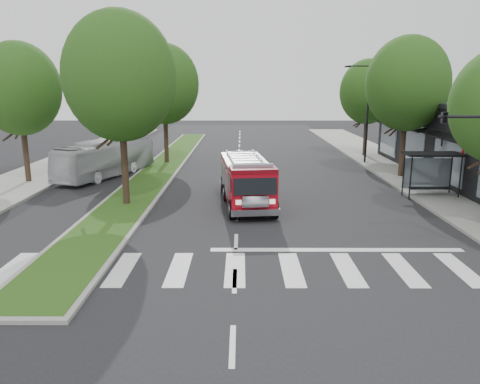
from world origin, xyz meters
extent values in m
plane|color=black|center=(0.00, 0.00, 0.00)|extent=(140.00, 140.00, 0.00)
cube|color=gray|center=(12.50, 10.00, 0.07)|extent=(5.00, 80.00, 0.15)
cube|color=gray|center=(-14.50, 10.00, 0.07)|extent=(5.00, 80.00, 0.15)
cube|color=gray|center=(-6.00, 18.00, 0.07)|extent=(3.00, 50.00, 0.14)
cube|color=#234513|center=(-6.00, 18.00, 0.14)|extent=(2.60, 49.50, 0.02)
cylinder|color=black|center=(9.80, 7.40, 1.25)|extent=(0.08, 0.08, 2.50)
cylinder|color=black|center=(12.60, 7.40, 1.25)|extent=(0.08, 0.08, 2.50)
cylinder|color=black|center=(9.80, 8.60, 1.25)|extent=(0.08, 0.08, 2.50)
cylinder|color=black|center=(12.60, 8.60, 1.25)|extent=(0.08, 0.08, 2.50)
cube|color=black|center=(11.20, 8.00, 2.55)|extent=(3.20, 1.60, 0.12)
cube|color=#8C99A5|center=(11.20, 8.70, 1.30)|extent=(2.80, 0.04, 1.80)
cube|color=black|center=(11.20, 8.00, 0.55)|extent=(2.40, 0.40, 0.08)
cylinder|color=black|center=(11.50, 14.00, 2.20)|extent=(0.36, 0.36, 4.40)
ellipsoid|color=#10370F|center=(11.50, 14.00, 6.50)|extent=(5.60, 5.60, 6.44)
cylinder|color=black|center=(11.50, 24.00, 1.98)|extent=(0.36, 0.36, 3.96)
ellipsoid|color=#10370F|center=(11.50, 24.00, 5.85)|extent=(5.00, 5.00, 5.75)
cylinder|color=black|center=(-6.00, 6.00, 2.31)|extent=(0.36, 0.36, 4.62)
ellipsoid|color=#10370F|center=(-6.00, 6.00, 6.83)|extent=(5.80, 5.80, 6.67)
cylinder|color=black|center=(-6.00, 20.00, 2.20)|extent=(0.36, 0.36, 4.40)
ellipsoid|color=#10370F|center=(-6.00, 20.00, 6.50)|extent=(5.60, 5.60, 6.44)
cylinder|color=black|center=(-14.00, 12.00, 2.09)|extent=(0.36, 0.36, 4.18)
ellipsoid|color=#10370F|center=(-14.00, 12.00, 6.17)|extent=(5.20, 5.20, 5.98)
imported|color=black|center=(6.70, -3.50, 5.00)|extent=(0.18, 0.22, 1.10)
cylinder|color=black|center=(10.50, 20.00, 4.00)|extent=(0.16, 0.16, 8.00)
cylinder|color=black|center=(9.60, 20.00, 7.90)|extent=(1.80, 0.10, 0.10)
cube|color=black|center=(8.70, 20.00, 7.85)|extent=(0.45, 0.20, 0.12)
cube|color=#64050D|center=(0.48, 6.48, 0.45)|extent=(3.05, 7.71, 0.22)
cube|color=#9A0814|center=(0.40, 7.19, 1.38)|extent=(2.85, 5.93, 1.79)
cube|color=#9A0814|center=(0.78, 3.73, 1.38)|extent=(2.40, 1.84, 1.88)
cube|color=#B2B2B7|center=(0.40, 7.19, 2.32)|extent=(2.85, 5.93, 0.11)
cylinder|color=#B2B2B7|center=(-0.40, 7.11, 2.50)|extent=(0.68, 5.34, 0.09)
cylinder|color=#B2B2B7|center=(1.20, 7.28, 2.50)|extent=(0.68, 5.34, 0.09)
cube|color=silver|center=(0.89, 2.71, 0.54)|extent=(2.34, 0.57, 0.31)
cube|color=#8C99A5|center=(0.78, 3.73, 2.59)|extent=(1.99, 0.53, 0.16)
cylinder|color=black|center=(-0.21, 3.35, 0.49)|extent=(0.42, 1.01, 0.98)
cylinder|color=black|center=(1.83, 3.58, 0.49)|extent=(0.42, 1.01, 0.98)
cylinder|color=black|center=(-0.62, 7.08, 0.49)|extent=(0.42, 1.01, 0.98)
cylinder|color=black|center=(1.42, 7.31, 0.49)|extent=(0.42, 1.01, 0.98)
cylinder|color=black|center=(-0.86, 9.21, 0.49)|extent=(0.42, 1.01, 0.98)
cylinder|color=black|center=(1.18, 9.44, 0.49)|extent=(0.42, 1.01, 0.98)
imported|color=silver|center=(-9.42, 14.47, 1.31)|extent=(5.28, 9.57, 2.61)
camera|label=1|loc=(0.22, -18.56, 6.36)|focal=35.00mm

